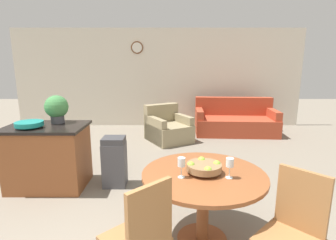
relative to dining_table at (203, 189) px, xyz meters
name	(u,v)px	position (x,y,z in m)	size (l,w,h in m)	color
wall_back	(158,78)	(-0.61, 5.10, 0.78)	(8.00, 0.09, 2.70)	silver
dining_table	(203,189)	(0.00, 0.00, 0.00)	(1.18, 1.18, 0.74)	brown
dining_chair_near_left	(141,235)	(-0.54, -0.62, -0.05)	(0.59, 0.59, 0.96)	#9E6B3D
dining_chair_near_right	(294,228)	(0.62, -0.54, -0.05)	(0.59, 0.59, 0.96)	#9E6B3D
fruit_bowl	(204,167)	(0.00, 0.00, 0.23)	(0.33, 0.33, 0.12)	olive
wine_glass_left	(181,163)	(-0.22, -0.10, 0.31)	(0.07, 0.07, 0.19)	silver
wine_glass_right	(230,163)	(0.21, -0.11, 0.31)	(0.07, 0.07, 0.19)	silver
kitchen_island	(49,156)	(-2.05, 1.22, -0.11)	(1.09, 0.75, 0.91)	brown
teal_bowl	(29,124)	(-2.21, 1.10, 0.39)	(0.36, 0.36, 0.09)	teal
potted_plant	(57,108)	(-1.95, 1.41, 0.56)	(0.33, 0.33, 0.40)	#4C4C51
trash_bin	(115,162)	(-1.12, 1.25, -0.21)	(0.33, 0.30, 0.73)	#47474C
couch	(235,122)	(1.37, 4.20, -0.27)	(2.04, 1.09, 0.89)	#B24228
armchair	(168,129)	(-0.35, 3.55, -0.29)	(1.18, 1.23, 0.81)	#998966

